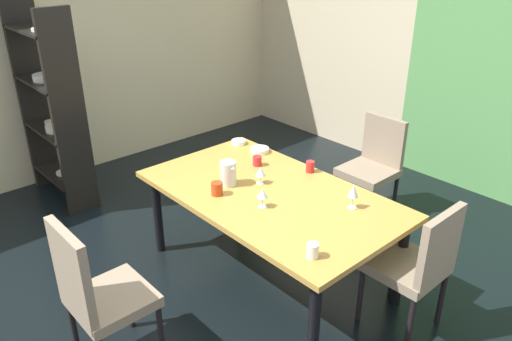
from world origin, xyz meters
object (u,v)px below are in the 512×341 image
wine_glass_center (353,192)px  serving_bowl_near_window (260,150)px  cup_front (310,167)px  cup_south (217,189)px  serving_bowl_west (239,142)px  chair_head_near (96,292)px  cup_north (257,161)px  pitcher_rear (228,173)px  chair_head_far (374,163)px  wine_glass_east (260,172)px  dining_table (270,201)px  display_shelf (51,106)px  chair_right_far (418,262)px  cup_left (313,251)px  wine_glass_near_shelf (262,194)px

wine_glass_center → serving_bowl_near_window: (-1.12, 0.18, -0.11)m
cup_front → cup_south: size_ratio=0.94×
serving_bowl_west → wine_glass_center: bearing=-6.8°
chair_head_near → cup_front: size_ratio=11.34×
chair_head_near → wine_glass_center: (0.55, 1.61, 0.29)m
serving_bowl_near_window → cup_north: 0.27m
serving_bowl_west → cup_front: bearing=3.1°
cup_north → pitcher_rear: pitcher_rear is taller
chair_head_far → serving_bowl_west: chair_head_far is taller
wine_glass_east → wine_glass_center: (0.69, 0.21, 0.03)m
wine_glass_east → serving_bowl_west: (-0.69, 0.37, -0.08)m
chair_head_far → dining_table: bearing=92.1°
wine_glass_center → serving_bowl_west: bearing=173.2°
wine_glass_east → display_shelf: bearing=-162.7°
display_shelf → cup_south: (2.08, 0.33, -0.17)m
serving_bowl_west → cup_front: cup_front is taller
dining_table → display_shelf: (-2.31, -0.63, 0.29)m
dining_table → chair_head_far: 1.35m
dining_table → chair_head_near: chair_head_near is taller
chair_head_near → cup_front: chair_head_near is taller
chair_right_far → pitcher_rear: 1.44m
wine_glass_east → cup_left: size_ratio=1.48×
chair_right_far → pitcher_rear: size_ratio=5.01×
chair_head_far → pitcher_rear: (-0.24, -1.49, 0.29)m
chair_head_far → pitcher_rear: 1.54m
pitcher_rear → cup_south: bearing=-67.9°
dining_table → wine_glass_center: bearing=25.3°
wine_glass_near_shelf → cup_left: wine_glass_near_shelf is taller
serving_bowl_near_window → display_shelf: bearing=-148.4°
serving_bowl_near_window → cup_south: cup_south is taller
chair_head_near → cup_south: 1.09m
wine_glass_east → chair_head_far: bearing=85.6°
wine_glass_east → cup_north: bearing=142.1°
cup_front → cup_north: cup_front is taller
serving_bowl_near_window → dining_table: bearing=-36.6°
cup_front → cup_north: bearing=-148.4°
wine_glass_near_shelf → pitcher_rear: size_ratio=0.73×
serving_bowl_near_window → cup_north: (0.18, -0.19, 0.02)m
dining_table → wine_glass_east: 0.23m
wine_glass_center → cup_left: (0.20, -0.62, -0.08)m
chair_right_far → cup_south: chair_right_far is taller
wine_glass_near_shelf → cup_south: (-0.35, -0.12, -0.05)m
wine_glass_east → cup_front: (0.11, 0.42, -0.05)m
wine_glass_near_shelf → chair_right_far: bearing=27.7°
wine_glass_east → wine_glass_center: size_ratio=0.76×
wine_glass_center → chair_head_far: bearing=118.1°
dining_table → cup_front: (-0.04, 0.46, 0.11)m
pitcher_rear → cup_front: bearing=67.2°
wine_glass_near_shelf → dining_table: bearing=122.7°
wine_glass_east → cup_left: wine_glass_east is taller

